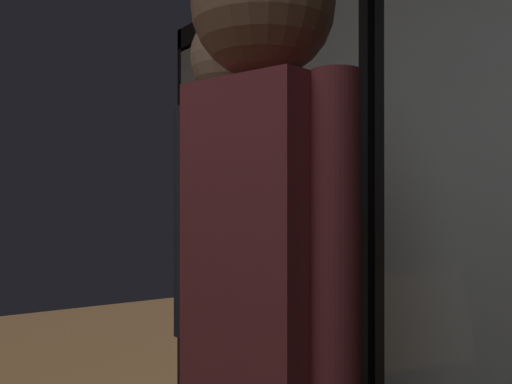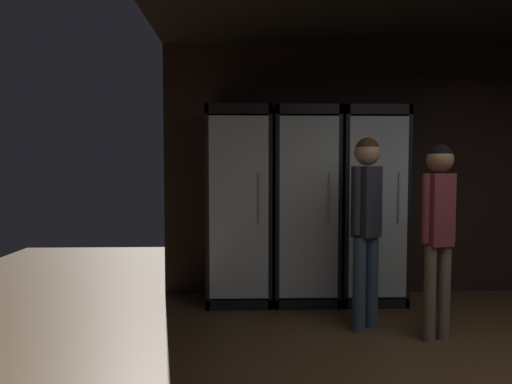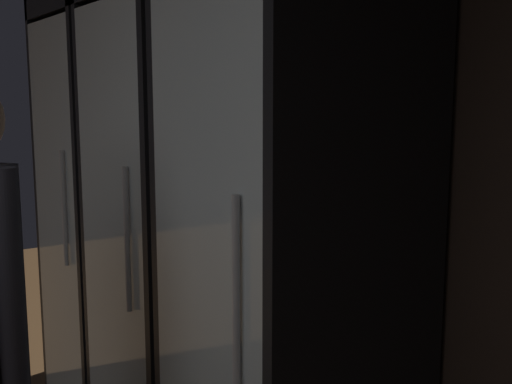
{
  "view_description": "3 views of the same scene",
  "coord_description": "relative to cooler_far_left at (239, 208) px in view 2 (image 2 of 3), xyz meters",
  "views": [
    {
      "loc": [
        0.18,
        1.1,
        1.22
      ],
      "look_at": [
        -1.75,
        2.38,
        1.23
      ],
      "focal_mm": 40.23,
      "sensor_mm": 36.0,
      "label": 1
    },
    {
      "loc": [
        -2.11,
        -1.95,
        1.42
      ],
      "look_at": [
        -1.98,
        2.68,
        1.17
      ],
      "focal_mm": 30.81,
      "sensor_mm": 36.0,
      "label": 2
    },
    {
      "loc": [
        0.73,
        1.57,
        1.63
      ],
      "look_at": [
        -0.72,
        2.54,
        1.35
      ],
      "focal_mm": 44.79,
      "sensor_mm": 36.0,
      "label": 3
    }
  ],
  "objects": [
    {
      "name": "shopper_far",
      "position": [
        1.64,
        -1.15,
        0.03
      ],
      "size": [
        0.31,
        0.21,
        1.62
      ],
      "color": "#72604C",
      "rests_on": "ground"
    },
    {
      "name": "cooler_left",
      "position": [
        0.7,
        -0.0,
        0.0
      ],
      "size": [
        0.67,
        0.62,
        2.06
      ],
      "color": "black",
      "rests_on": "ground"
    },
    {
      "name": "cooler_far_left",
      "position": [
        0.0,
        0.0,
        0.0
      ],
      "size": [
        0.67,
        0.62,
        2.06
      ],
      "color": "black",
      "rests_on": "ground"
    },
    {
      "name": "cooler_center",
      "position": [
        1.4,
        0.0,
        0.01
      ],
      "size": [
        0.67,
        0.62,
        2.06
      ],
      "color": "black",
      "rests_on": "ground"
    },
    {
      "name": "shopper_near",
      "position": [
        1.12,
        -0.89,
        0.04
      ],
      "size": [
        0.28,
        0.26,
        1.69
      ],
      "color": "#384C66",
      "rests_on": "ground"
    },
    {
      "name": "wall_back",
      "position": [
        2.16,
        0.3,
        0.4
      ],
      "size": [
        6.0,
        0.06,
        2.8
      ],
      "primitive_type": "cube",
      "color": "black",
      "rests_on": "ground"
    }
  ]
}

